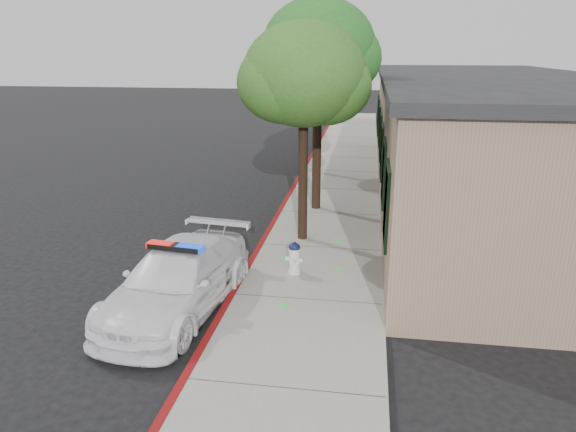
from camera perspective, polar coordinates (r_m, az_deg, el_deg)
The scene contains 9 objects.
ground at distance 11.30m, azimuth -6.32°, elevation -9.02°, with size 120.00×120.00×0.00m, color black.
sidewalk at distance 13.72m, azimuth 3.38°, elevation -3.65°, with size 3.20×60.00×0.15m, color gray.
red_curb at distance 13.93m, azimuth -2.95°, elevation -3.29°, with size 0.14×60.00×0.16m, color maroon.
clapboard_building at distance 19.37m, azimuth 20.59°, elevation 7.85°, with size 7.30×20.89×4.24m.
police_car at distance 10.81m, azimuth -11.85°, elevation -6.77°, with size 2.36×4.66×1.42m.
fire_hydrant at distance 12.00m, azimuth 0.68°, elevation -4.52°, with size 0.43×0.37×0.75m.
street_tree_near at distance 13.46m, azimuth 1.74°, elevation 14.53°, with size 3.31×3.05×5.59m.
street_tree_mid at distance 16.35m, azimuth 3.41°, elevation 17.27°, with size 3.63×3.34×6.37m.
street_tree_far at distance 21.38m, azimuth 3.44°, elevation 14.79°, with size 2.84×2.70×5.11m.
Camera 1 is at (2.73, -9.73, 5.05)m, focal length 32.91 mm.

